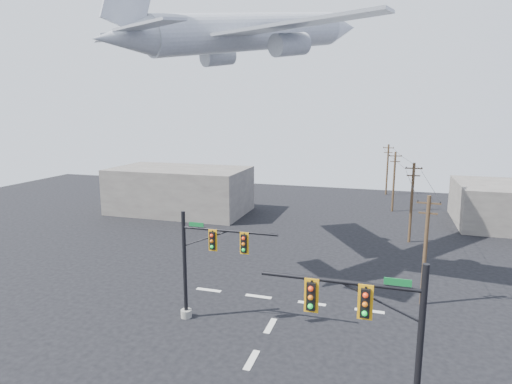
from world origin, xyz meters
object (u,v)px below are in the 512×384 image
(utility_pole_a, at_px, (425,249))
(utility_pole_b, at_px, (412,201))
(signal_mast_near, at_px, (383,345))
(utility_pole_d, at_px, (387,168))
(signal_mast_far, at_px, (203,264))
(airliner, at_px, (252,33))
(utility_pole_c, at_px, (394,181))

(utility_pole_a, height_order, utility_pole_b, utility_pole_b)
(signal_mast_near, bearing_deg, utility_pole_b, 85.13)
(utility_pole_d, bearing_deg, utility_pole_b, -78.13)
(utility_pole_b, distance_m, utility_pole_d, 26.50)
(signal_mast_far, distance_m, utility_pole_b, 25.91)
(utility_pole_d, distance_m, airliner, 41.81)
(utility_pole_b, xyz_separation_m, utility_pole_c, (-1.58, 14.18, -0.10))
(utility_pole_a, xyz_separation_m, utility_pole_d, (-2.65, 41.68, 0.19))
(utility_pole_c, distance_m, utility_pole_d, 12.24)
(utility_pole_b, relative_size, utility_pole_d, 1.01)
(utility_pole_b, relative_size, utility_pole_c, 1.02)
(utility_pole_c, xyz_separation_m, utility_pole_d, (-0.89, 12.21, 0.05))
(signal_mast_near, relative_size, utility_pole_d, 0.94)
(signal_mast_far, height_order, utility_pole_c, utility_pole_c)
(signal_mast_far, xyz_separation_m, utility_pole_a, (13.84, 6.72, 0.25))
(utility_pole_a, distance_m, utility_pole_d, 41.77)
(signal_mast_near, relative_size, utility_pole_c, 0.95)
(utility_pole_b, height_order, utility_pole_d, utility_pole_b)
(utility_pole_c, bearing_deg, utility_pole_a, -89.33)
(utility_pole_b, bearing_deg, utility_pole_a, -92.19)
(utility_pole_c, distance_m, airliner, 31.84)
(signal_mast_far, relative_size, utility_pole_d, 0.88)
(signal_mast_near, relative_size, airliner, 0.32)
(utility_pole_c, bearing_deg, signal_mast_near, -93.95)
(utility_pole_c, height_order, utility_pole_d, utility_pole_d)
(airliner, bearing_deg, signal_mast_far, -146.02)
(airliner, bearing_deg, utility_pole_b, -19.34)
(utility_pole_c, height_order, airliner, airliner)
(signal_mast_near, relative_size, signal_mast_far, 1.07)
(signal_mast_near, xyz_separation_m, utility_pole_b, (2.49, 29.17, 0.24))
(signal_mast_near, xyz_separation_m, signal_mast_far, (-11.17, 7.16, -0.27))
(signal_mast_far, height_order, airliner, airliner)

